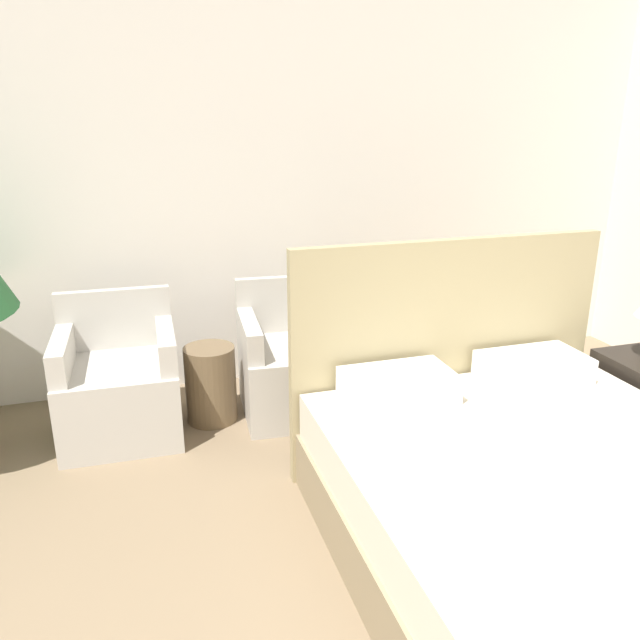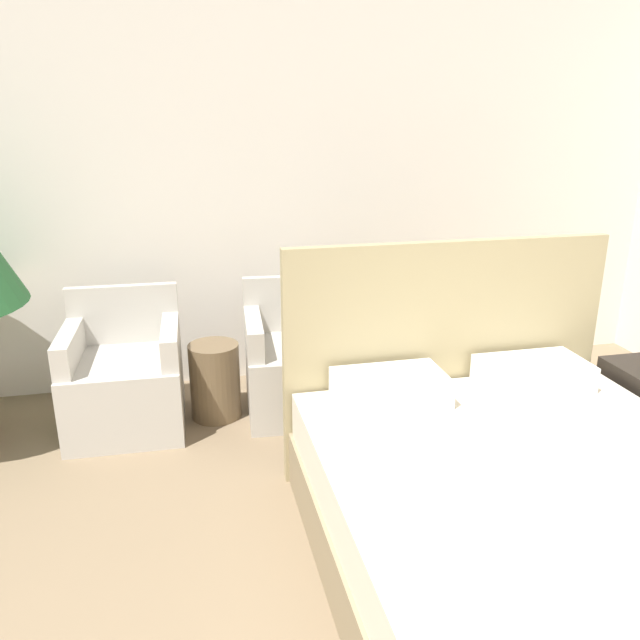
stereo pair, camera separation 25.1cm
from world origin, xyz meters
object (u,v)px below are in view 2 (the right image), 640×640
object	(u,v)px
armchair_near_window_left	(125,384)
armchair_near_window_right	(300,369)
side_table	(215,381)
bed	(540,525)

from	to	relation	value
armchair_near_window_left	armchair_near_window_right	world-z (taller)	same
side_table	bed	bearing A→B (deg)	-57.16
armchair_near_window_left	side_table	size ratio (longest dim) A/B	1.71
bed	side_table	xyz separation A→B (m)	(-1.19, 1.84, -0.04)
armchair_near_window_left	armchair_near_window_right	distance (m)	1.10
bed	armchair_near_window_right	distance (m)	1.93
armchair_near_window_right	side_table	bearing A→B (deg)	-178.33
bed	side_table	size ratio (longest dim) A/B	4.46
armchair_near_window_right	side_table	size ratio (longest dim) A/B	1.71
bed	armchair_near_window_right	size ratio (longest dim) A/B	2.61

